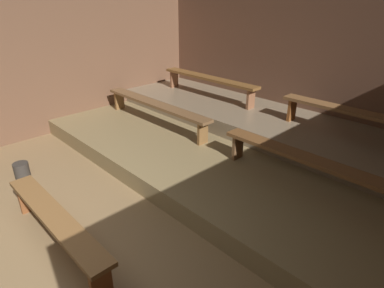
% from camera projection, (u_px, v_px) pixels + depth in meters
% --- Properties ---
extents(ground, '(7.08, 5.77, 0.08)m').
position_uv_depth(ground, '(197.00, 179.00, 4.81)').
color(ground, olive).
extents(wall_back, '(7.08, 0.06, 2.51)m').
position_uv_depth(wall_back, '(296.00, 67.00, 5.85)').
color(wall_back, brown).
rests_on(wall_back, ground).
extents(wall_left, '(0.06, 5.77, 2.51)m').
position_uv_depth(wall_left, '(83.00, 61.00, 6.34)').
color(wall_left, brown).
rests_on(wall_left, ground).
extents(platform_lower, '(6.28, 3.37, 0.27)m').
position_uv_depth(platform_lower, '(232.00, 152.00, 5.24)').
color(platform_lower, olive).
rests_on(platform_lower, ground).
extents(platform_middle, '(6.28, 1.60, 0.27)m').
position_uv_depth(platform_middle, '(265.00, 123.00, 5.69)').
color(platform_middle, '#7E6C54').
rests_on(platform_middle, platform_lower).
extents(bench_floor_center, '(2.00, 0.25, 0.41)m').
position_uv_depth(bench_floor_center, '(55.00, 221.00, 3.33)').
color(bench_floor_center, brown).
rests_on(bench_floor_center, ground).
extents(bench_lower_left, '(2.65, 0.25, 0.41)m').
position_uv_depth(bench_lower_left, '(155.00, 106.00, 5.86)').
color(bench_lower_left, brown).
rests_on(bench_lower_left, platform_lower).
extents(bench_lower_right, '(2.65, 0.25, 0.41)m').
position_uv_depth(bench_lower_right, '(319.00, 166.00, 3.82)').
color(bench_lower_right, brown).
rests_on(bench_lower_right, platform_lower).
extents(bench_middle_left, '(2.35, 0.25, 0.41)m').
position_uv_depth(bench_middle_left, '(209.00, 80.00, 6.52)').
color(bench_middle_left, brown).
rests_on(bench_middle_left, platform_middle).
extents(bench_middle_right, '(2.35, 0.25, 0.41)m').
position_uv_depth(bench_middle_right, '(360.00, 116.00, 4.59)').
color(bench_middle_right, brown).
rests_on(bench_middle_right, platform_middle).
extents(pail_floor, '(0.21, 0.21, 0.23)m').
position_uv_depth(pail_floor, '(22.00, 170.00, 4.74)').
color(pail_floor, '#332D28').
rests_on(pail_floor, ground).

